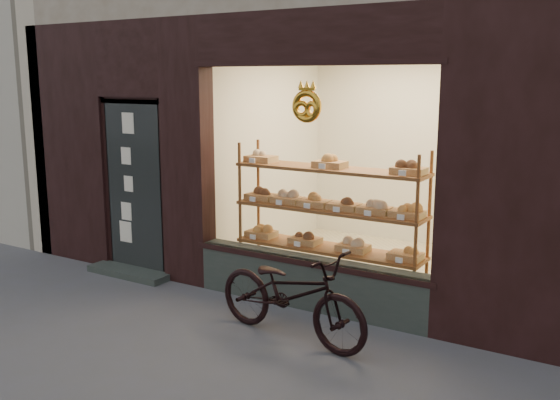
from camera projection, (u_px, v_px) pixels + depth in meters
The scene contains 3 objects.
ground at pixel (139, 375), 5.19m from camera, with size 90.00×90.00×0.00m, color #4C4C4D.
display_shelf at pixel (329, 222), 6.92m from camera, with size 2.20×0.45×1.70m.
bicycle at pixel (291, 294), 5.83m from camera, with size 0.59×1.70×0.89m, color black.
Camera 1 is at (3.52, -3.48, 2.44)m, focal length 40.00 mm.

